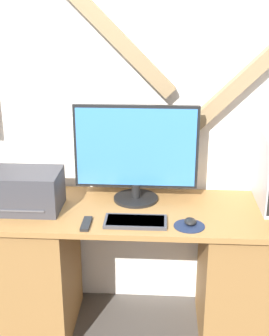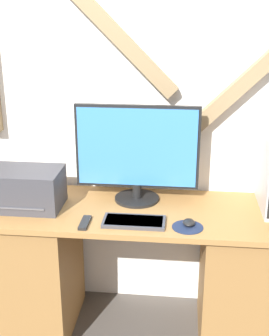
{
  "view_description": "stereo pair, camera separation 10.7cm",
  "coord_description": "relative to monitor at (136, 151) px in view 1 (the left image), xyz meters",
  "views": [
    {
      "loc": [
        0.13,
        -2.04,
        1.9
      ],
      "look_at": [
        -0.01,
        0.31,
        1.04
      ],
      "focal_mm": 50.0,
      "sensor_mm": 36.0,
      "label": 1
    },
    {
      "loc": [
        0.24,
        -2.03,
        1.9
      ],
      "look_at": [
        -0.01,
        0.31,
        1.04
      ],
      "focal_mm": 50.0,
      "sensor_mm": 36.0,
      "label": 2
    }
  ],
  "objects": [
    {
      "name": "monitor",
      "position": [
        0.0,
        0.0,
        0.0
      ],
      "size": [
        0.7,
        0.26,
        0.56
      ],
      "color": "black",
      "rests_on": "desk"
    },
    {
      "name": "remote_control",
      "position": [
        -0.24,
        -0.34,
        -0.29
      ],
      "size": [
        0.04,
        0.15,
        0.02
      ],
      "color": "black",
      "rests_on": "desk"
    },
    {
      "name": "keyboard",
      "position": [
        0.02,
        -0.31,
        -0.28
      ],
      "size": [
        0.32,
        0.16,
        0.02
      ],
      "color": "#3D3D42",
      "rests_on": "desk"
    },
    {
      "name": "printer",
      "position": [
        -0.6,
        -0.16,
        -0.19
      ],
      "size": [
        0.39,
        0.28,
        0.22
      ],
      "color": "#38383D",
      "rests_on": "desk"
    },
    {
      "name": "wall_back",
      "position": [
        0.02,
        0.23,
        0.27
      ],
      "size": [
        6.4,
        0.13,
        2.7
      ],
      "color": "white",
      "rests_on": "ground_plane"
    },
    {
      "name": "mouse",
      "position": [
        0.3,
        -0.3,
        -0.28
      ],
      "size": [
        0.06,
        0.08,
        0.03
      ],
      "color": "black",
      "rests_on": "mousepad"
    },
    {
      "name": "mousepad",
      "position": [
        0.29,
        -0.32,
        -0.29
      ],
      "size": [
        0.16,
        0.16,
        0.0
      ],
      "color": "#19233D",
      "rests_on": "desk"
    },
    {
      "name": "desk",
      "position": [
        0.01,
        -0.13,
        -0.68
      ],
      "size": [
        1.76,
        0.62,
        0.8
      ],
      "color": "olive",
      "rests_on": "ground_plane"
    }
  ]
}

